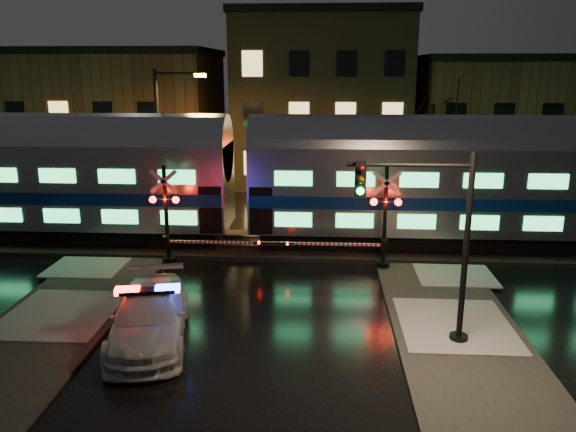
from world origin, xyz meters
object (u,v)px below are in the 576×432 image
Objects in this scene: police_car at (149,316)px; crossing_signal_left at (175,225)px; crossing_signal_right at (376,228)px; traffic_light at (434,246)px; streetlight at (164,137)px.

police_car is 6.83m from crossing_signal_left.
traffic_light is at bearing -80.55° from crossing_signal_right.
crossing_signal_left is (-0.93, 6.70, 0.97)m from police_car.
crossing_signal_left is at bearing -72.04° from streetlight.
crossing_signal_left is 1.03× the size of traffic_light.
streetlight is at bearing 147.46° from crossing_signal_right.
traffic_light reaches higher than police_car.
streetlight is at bearing 107.96° from crossing_signal_left.
traffic_light is 0.73× the size of streetlight.
crossing_signal_left is 7.60m from streetlight.
traffic_light reaches higher than crossing_signal_right.
crossing_signal_left is at bearing -179.99° from crossing_signal_right.
traffic_light is (1.06, -6.39, 1.32)m from crossing_signal_right.
crossing_signal_right is at bearing -32.54° from streetlight.
crossing_signal_left is at bearing 86.58° from police_car.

